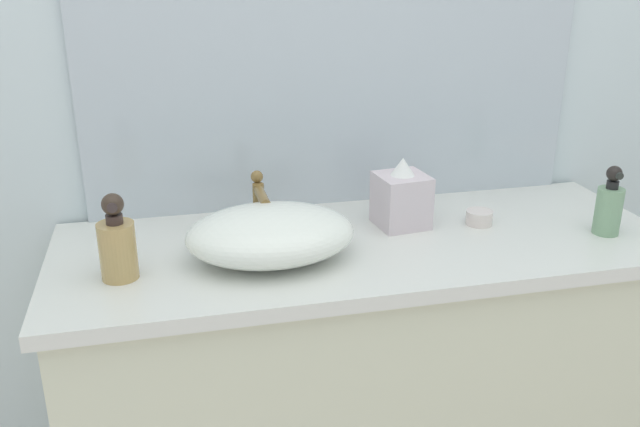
# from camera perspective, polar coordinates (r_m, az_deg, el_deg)

# --- Properties ---
(bathroom_wall_rear) EXTENTS (6.00, 0.06, 2.60)m
(bathroom_wall_rear) POSITION_cam_1_polar(r_m,az_deg,el_deg) (1.67, -1.01, 14.15)
(bathroom_wall_rear) COLOR silver
(bathroom_wall_rear) RESTS_ON ground
(vanity_counter) EXTENTS (1.36, 0.52, 0.91)m
(vanity_counter) POSITION_cam_1_polar(r_m,az_deg,el_deg) (1.74, 3.52, -16.02)
(vanity_counter) COLOR beige
(vanity_counter) RESTS_ON ground
(sink_basin) EXTENTS (0.35, 0.26, 0.11)m
(sink_basin) POSITION_cam_1_polar(r_m,az_deg,el_deg) (1.40, -4.14, -1.73)
(sink_basin) COLOR white
(sink_basin) RESTS_ON vanity_counter
(faucet) EXTENTS (0.03, 0.14, 0.14)m
(faucet) POSITION_cam_1_polar(r_m,az_deg,el_deg) (1.52, -5.06, 1.22)
(faucet) COLOR brown
(faucet) RESTS_ON vanity_counter
(soap_dispenser) EXTENTS (0.07, 0.07, 0.17)m
(soap_dispenser) POSITION_cam_1_polar(r_m,az_deg,el_deg) (1.36, -16.57, -2.51)
(soap_dispenser) COLOR tan
(soap_dispenser) RESTS_ON vanity_counter
(lotion_bottle) EXTENTS (0.06, 0.06, 0.16)m
(lotion_bottle) POSITION_cam_1_polar(r_m,az_deg,el_deg) (1.65, 22.98, 0.55)
(lotion_bottle) COLOR gray
(lotion_bottle) RESTS_ON vanity_counter
(tissue_box) EXTENTS (0.12, 0.12, 0.16)m
(tissue_box) POSITION_cam_1_polar(r_m,az_deg,el_deg) (1.58, 6.81, 1.37)
(tissue_box) COLOR silver
(tissue_box) RESTS_ON vanity_counter
(candle_jar) EXTENTS (0.06, 0.06, 0.03)m
(candle_jar) POSITION_cam_1_polar(r_m,az_deg,el_deg) (1.63, 13.15, -0.32)
(candle_jar) COLOR silver
(candle_jar) RESTS_ON vanity_counter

